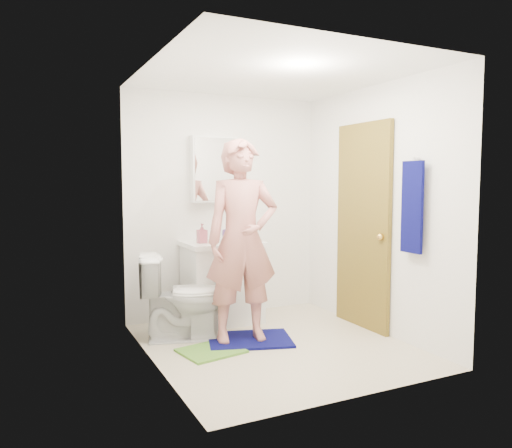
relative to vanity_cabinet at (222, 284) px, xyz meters
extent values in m
cube|color=beige|center=(0.15, -0.91, -0.41)|extent=(2.20, 2.40, 0.02)
cube|color=white|center=(0.15, -0.91, 2.01)|extent=(2.20, 2.40, 0.02)
cube|color=white|center=(0.15, 0.30, 0.80)|extent=(2.20, 0.02, 2.40)
cube|color=white|center=(0.15, -2.12, 0.80)|extent=(2.20, 0.02, 2.40)
cube|color=white|center=(-0.96, -0.91, 0.80)|extent=(0.02, 2.40, 2.40)
cube|color=white|center=(1.26, -0.91, 0.80)|extent=(0.02, 2.40, 2.40)
cube|color=white|center=(0.00, 0.00, 0.00)|extent=(0.75, 0.55, 0.80)
cube|color=white|center=(0.00, 0.00, 0.43)|extent=(0.79, 0.59, 0.05)
cylinder|color=white|center=(0.00, 0.00, 0.44)|extent=(0.40, 0.40, 0.03)
cylinder|color=silver|center=(0.00, 0.18, 0.51)|extent=(0.03, 0.03, 0.12)
cube|color=white|center=(0.00, 0.22, 1.20)|extent=(0.50, 0.12, 0.70)
cube|color=white|center=(0.00, 0.16, 1.20)|extent=(0.46, 0.01, 0.66)
cube|color=olive|center=(1.22, -0.76, 0.62)|extent=(0.05, 0.80, 2.05)
sphere|color=gold|center=(1.18, -1.08, 0.55)|extent=(0.07, 0.07, 0.07)
cube|color=#080950|center=(1.18, -1.48, 0.85)|extent=(0.03, 0.24, 0.80)
cylinder|color=silver|center=(1.22, -1.48, 1.27)|extent=(0.06, 0.02, 0.02)
imported|color=white|center=(-0.54, -0.38, 0.00)|extent=(0.88, 0.64, 0.81)
cube|color=#080950|center=(-0.01, -0.70, -0.39)|extent=(0.88, 0.74, 0.02)
cube|color=#5B9832|center=(-0.44, -0.83, -0.39)|extent=(0.57, 0.51, 0.02)
imported|color=#B35365|center=(-0.23, -0.04, 0.55)|extent=(0.09, 0.09, 0.20)
imported|color=#59397D|center=(0.12, 0.11, 0.50)|extent=(0.15, 0.15, 0.11)
imported|color=#BD736A|center=(-0.08, -0.68, 0.54)|extent=(0.73, 0.53, 1.83)
camera|label=1|loc=(-1.92, -4.78, 1.08)|focal=35.00mm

